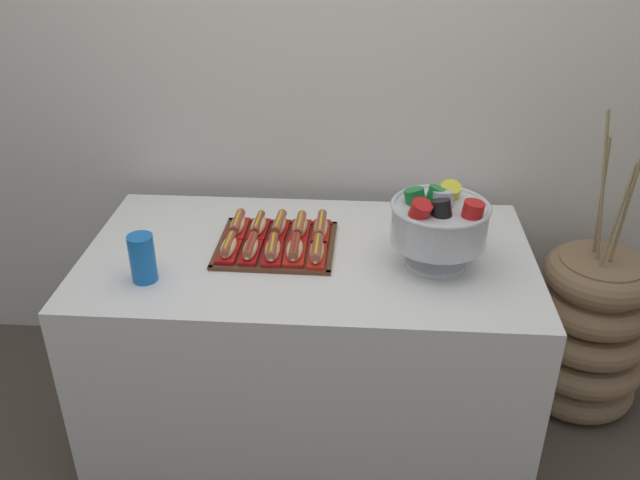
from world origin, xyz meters
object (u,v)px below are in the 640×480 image
(floor_vase, at_px, (586,332))
(serving_tray, at_px, (276,245))
(buffet_table, at_px, (309,335))
(hot_dog_9, at_px, (321,228))
(hot_dog_3, at_px, (295,250))
(hot_dog_7, at_px, (279,226))
(hot_dog_2, at_px, (273,250))
(hot_dog_6, at_px, (258,226))
(hot_dog_8, at_px, (300,227))
(hot_dog_0, at_px, (229,248))
(cup_stack, at_px, (143,258))
(hot_dog_4, at_px, (317,251))
(punch_bowl, at_px, (439,222))
(hot_dog_5, at_px, (238,225))
(hot_dog_1, at_px, (251,249))

(floor_vase, xyz_separation_m, serving_tray, (-1.19, -0.17, 0.44))
(buffet_table, distance_m, hot_dog_9, 0.41)
(hot_dog_3, bearing_deg, hot_dog_7, 113.72)
(hot_dog_2, xyz_separation_m, hot_dog_3, (0.07, -0.00, 0.00))
(hot_dog_7, bearing_deg, hot_dog_2, -90.72)
(serving_tray, xyz_separation_m, hot_dog_6, (-0.07, 0.08, 0.03))
(hot_dog_6, distance_m, hot_dog_7, 0.08)
(floor_vase, bearing_deg, hot_dog_7, -175.76)
(hot_dog_8, xyz_separation_m, hot_dog_9, (0.07, -0.00, 0.00))
(hot_dog_0, xyz_separation_m, hot_dog_6, (0.08, 0.16, -0.00))
(cup_stack, bearing_deg, hot_dog_6, 45.75)
(hot_dog_4, distance_m, punch_bowl, 0.41)
(hot_dog_5, distance_m, cup_stack, 0.41)
(hot_dog_3, relative_size, hot_dog_6, 0.98)
(buffet_table, height_order, floor_vase, floor_vase)
(hot_dog_0, height_order, hot_dog_7, hot_dog_7)
(hot_dog_5, bearing_deg, floor_vase, 3.68)
(hot_dog_2, relative_size, hot_dog_8, 1.00)
(hot_dog_6, bearing_deg, hot_dog_1, -90.72)
(serving_tray, distance_m, cup_stack, 0.47)
(hot_dog_7, xyz_separation_m, cup_stack, (-0.39, -0.33, 0.04))
(hot_dog_0, height_order, hot_dog_8, hot_dog_8)
(floor_vase, distance_m, hot_dog_9, 1.14)
(hot_dog_1, relative_size, hot_dog_5, 1.00)
(hot_dog_4, height_order, hot_dog_6, hot_dog_4)
(floor_vase, relative_size, hot_dog_1, 7.38)
(punch_bowl, bearing_deg, hot_dog_1, 179.67)
(buffet_table, xyz_separation_m, hot_dog_2, (-0.12, -0.05, 0.39))
(punch_bowl, bearing_deg, hot_dog_2, 179.73)
(hot_dog_1, xyz_separation_m, cup_stack, (-0.32, -0.16, 0.05))
(hot_dog_2, height_order, punch_bowl, punch_bowl)
(floor_vase, height_order, hot_dog_2, floor_vase)
(buffet_table, distance_m, cup_stack, 0.70)
(hot_dog_0, relative_size, hot_dog_4, 0.87)
(buffet_table, height_order, hot_dog_0, hot_dog_0)
(hot_dog_5, distance_m, hot_dog_9, 0.30)
(floor_vase, relative_size, hot_dog_0, 7.86)
(hot_dog_5, bearing_deg, hot_dog_3, -36.98)
(hot_dog_9, bearing_deg, serving_tray, -151.91)
(buffet_table, bearing_deg, hot_dog_5, 156.20)
(hot_dog_6, bearing_deg, hot_dog_8, -0.72)
(punch_bowl, bearing_deg, hot_dog_8, 160.39)
(serving_tray, height_order, hot_dog_1, hot_dog_1)
(hot_dog_7, relative_size, cup_stack, 1.01)
(hot_dog_1, bearing_deg, serving_tray, 47.00)
(hot_dog_6, bearing_deg, hot_dog_2, -66.28)
(hot_dog_0, bearing_deg, hot_dog_7, 47.00)
(hot_dog_3, relative_size, hot_dog_4, 0.90)
(hot_dog_2, xyz_separation_m, cup_stack, (-0.39, -0.16, 0.05))
(buffet_table, bearing_deg, hot_dog_8, 109.16)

